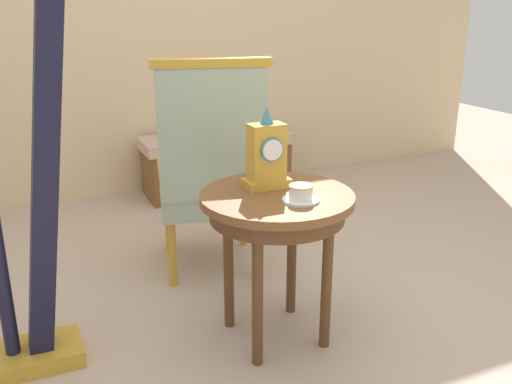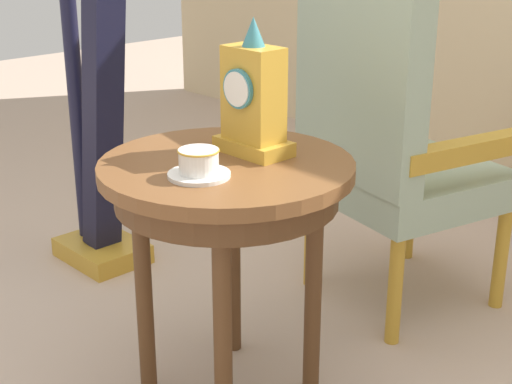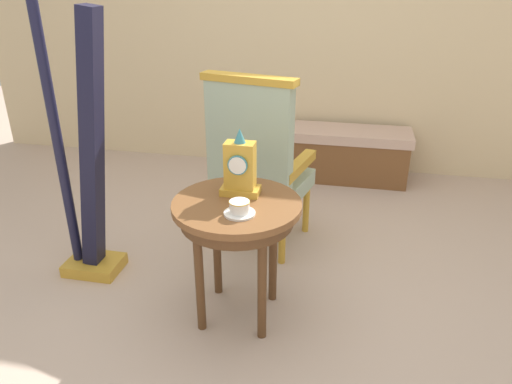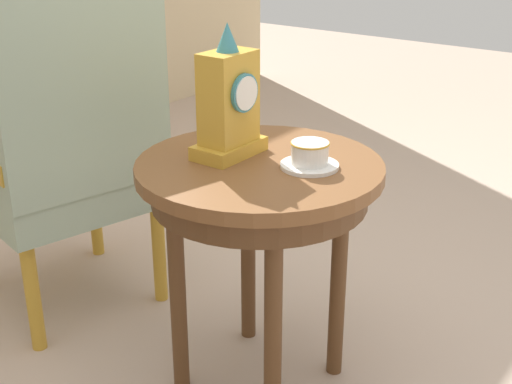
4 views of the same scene
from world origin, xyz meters
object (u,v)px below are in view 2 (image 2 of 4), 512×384
object	(u,v)px
mantel_clock	(253,100)
harp	(94,77)
side_table	(227,194)
armchair	(386,130)
teacup_left	(199,164)

from	to	relation	value
mantel_clock	harp	bearing A→B (deg)	172.52
side_table	mantel_clock	xyz separation A→B (m)	(-0.00, 0.09, 0.22)
mantel_clock	armchair	world-z (taller)	armchair
teacup_left	mantel_clock	world-z (taller)	mantel_clock
side_table	teacup_left	distance (m)	0.17
side_table	teacup_left	world-z (taller)	teacup_left
mantel_clock	teacup_left	bearing A→B (deg)	-77.81
teacup_left	harp	size ratio (longest dim) A/B	0.08
armchair	harp	xyz separation A→B (m)	(-0.88, -0.47, 0.10)
harp	teacup_left	bearing A→B (deg)	-19.16
side_table	teacup_left	bearing A→B (deg)	-70.62
side_table	harp	bearing A→B (deg)	166.95
side_table	armchair	world-z (taller)	armchair
teacup_left	armchair	distance (m)	0.82
armchair	teacup_left	bearing A→B (deg)	-84.27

